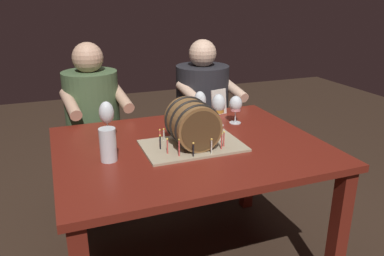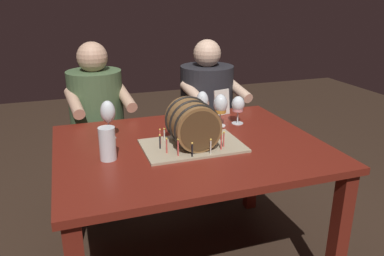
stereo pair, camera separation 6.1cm
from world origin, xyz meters
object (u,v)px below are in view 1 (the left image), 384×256
wine_glass_rose (236,105)px  menu_card (219,102)px  wine_glass_empty (107,113)px  dining_table (190,162)px  beer_pint (108,146)px  wine_glass_amber (218,105)px  person_seated_right (202,123)px  person_seated_left (95,137)px  barrel_cake (192,126)px  wine_glass_red (200,102)px

wine_glass_rose → menu_card: (-0.02, 0.19, -0.03)m
wine_glass_empty → menu_card: wine_glass_empty is taller
dining_table → wine_glass_rose: (0.37, 0.22, 0.21)m
wine_glass_empty → beer_pint: wine_glass_empty is taller
beer_pint → wine_glass_amber: bearing=21.7°
wine_glass_rose → person_seated_right: (0.02, 0.57, -0.29)m
person_seated_left → beer_pint: bearing=-91.8°
barrel_cake → person_seated_right: bearing=64.5°
menu_card → person_seated_right: (0.04, 0.38, -0.26)m
dining_table → person_seated_left: bearing=116.3°
barrel_cake → person_seated_right: 0.96m
dining_table → wine_glass_rose: bearing=30.9°
wine_glass_red → menu_card: wine_glass_red is taller
wine_glass_rose → beer_pint: (-0.78, -0.27, -0.04)m
dining_table → beer_pint: (-0.42, -0.05, 0.17)m
person_seated_right → barrel_cake: bearing=-115.5°
wine_glass_amber → beer_pint: 0.72m
menu_card → person_seated_left: 0.87m
dining_table → menu_card: (0.35, 0.41, 0.18)m
wine_glass_amber → wine_glass_empty: (-0.63, -0.00, 0.02)m
dining_table → wine_glass_empty: size_ratio=6.40×
menu_card → person_seated_left: size_ratio=0.14×
dining_table → person_seated_right: 0.88m
wine_glass_red → beer_pint: (-0.60, -0.38, -0.05)m
menu_card → wine_glass_rose: bearing=-97.8°
wine_glass_amber → wine_glass_red: size_ratio=1.02×
person_seated_left → person_seated_right: bearing=0.0°
barrel_cake → beer_pint: (-0.41, -0.02, -0.04)m
wine_glass_empty → person_seated_right: (0.77, 0.57, -0.32)m
beer_pint → person_seated_left: size_ratio=0.13×
wine_glass_red → person_seated_left: size_ratio=0.16×
barrel_cake → person_seated_left: 0.95m
barrel_cake → wine_glass_red: 0.40m
barrel_cake → menu_card: bearing=51.9°
wine_glass_red → wine_glass_empty: bearing=-168.7°
beer_pint → wine_glass_rose: bearing=19.3°
wine_glass_amber → menu_card: bearing=64.4°
dining_table → beer_pint: beer_pint is taller
wine_glass_rose → beer_pint: wine_glass_rose is taller
person_seated_left → person_seated_right: 0.78m
wine_glass_amber → wine_glass_red: (-0.07, 0.11, -0.00)m
wine_glass_red → person_seated_left: (-0.57, 0.46, -0.31)m
dining_table → person_seated_right: size_ratio=1.14×
wine_glass_amber → beer_pint: wine_glass_amber is taller
wine_glass_amber → wine_glass_rose: size_ratio=1.14×
beer_pint → menu_card: bearing=31.3°
wine_glass_amber → beer_pint: bearing=-158.3°
beer_pint → menu_card: (0.76, 0.46, 0.01)m
wine_glass_amber → person_seated_right: 0.66m
wine_glass_amber → wine_glass_red: bearing=121.6°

